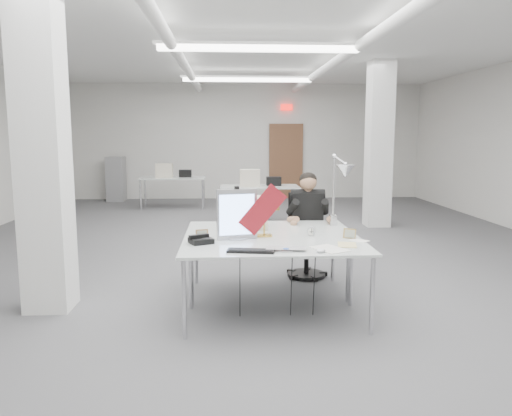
{
  "coord_description": "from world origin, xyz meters",
  "views": [
    {
      "loc": [
        -0.45,
        -7.13,
        1.8
      ],
      "look_at": [
        -0.16,
        -2.0,
        1.04
      ],
      "focal_mm": 35.0,
      "sensor_mm": 36.0,
      "label": 1
    }
  ],
  "objects": [
    {
      "name": "paper_stack_a",
      "position": [
        0.48,
        -2.7,
        0.76
      ],
      "size": [
        0.37,
        0.41,
        0.01
      ],
      "primitive_type": "cube",
      "rotation": [
        0.0,
        0.0,
        0.49
      ],
      "color": "silver",
      "rests_on": "desk_main"
    },
    {
      "name": "room_shell",
      "position": [
        0.04,
        0.13,
        1.69
      ],
      "size": [
        10.04,
        14.04,
        3.24
      ],
      "color": "#4C4C4F",
      "rests_on": "ground"
    },
    {
      "name": "bankers_lamp",
      "position": [
        -0.08,
        -2.08,
        0.93
      ],
      "size": [
        0.33,
        0.2,
        0.35
      ],
      "primitive_type": null,
      "rotation": [
        0.0,
        0.0,
        0.25
      ],
      "color": "#BD8C3B",
      "rests_on": "desk_main"
    },
    {
      "name": "laptop",
      "position": [
        0.07,
        -2.78,
        0.77
      ],
      "size": [
        0.39,
        0.27,
        0.03
      ],
      "primitive_type": "imported",
      "rotation": [
        0.0,
        0.0,
        -0.11
      ],
      "color": "#B2B2B7",
      "rests_on": "desk_main"
    },
    {
      "name": "paper_stack_b",
      "position": [
        0.68,
        -2.54,
        0.76
      ],
      "size": [
        0.22,
        0.27,
        0.01
      ],
      "primitive_type": "cube",
      "rotation": [
        0.0,
        0.0,
        -0.19
      ],
      "color": "#D3C37E",
      "rests_on": "desk_main"
    },
    {
      "name": "keyboard",
      "position": [
        -0.25,
        -2.77,
        0.77
      ],
      "size": [
        0.44,
        0.21,
        0.02
      ],
      "primitive_type": "cube",
      "rotation": [
        0.0,
        0.0,
        -0.17
      ],
      "color": "black",
      "rests_on": "desk_main"
    },
    {
      "name": "paper_stack_c",
      "position": [
        0.85,
        -2.36,
        0.76
      ],
      "size": [
        0.21,
        0.22,
        0.01
      ],
      "primitive_type": "cube",
      "rotation": [
        0.0,
        0.0,
        -0.85
      ],
      "color": "white",
      "rests_on": "desk_main"
    },
    {
      "name": "desk_second",
      "position": [
        0.0,
        -1.6,
        0.74
      ],
      "size": [
        1.8,
        0.9,
        0.02
      ],
      "primitive_type": "cube",
      "color": "silver",
      "rests_on": "room_shell"
    },
    {
      "name": "seated_person",
      "position": [
        0.54,
        -1.05,
        0.9
      ],
      "size": [
        0.52,
        0.63,
        0.89
      ],
      "primitive_type": null,
      "rotation": [
        0.0,
        0.0,
        -0.08
      ],
      "color": "black",
      "rests_on": "office_chair"
    },
    {
      "name": "beige_monitor",
      "position": [
        -0.21,
        -1.62,
        0.93
      ],
      "size": [
        0.39,
        0.37,
        0.35
      ],
      "primitive_type": "cube",
      "rotation": [
        0.0,
        0.0,
        0.04
      ],
      "color": "beige",
      "rests_on": "desk_second"
    },
    {
      "name": "picture_frame_left",
      "position": [
        -0.71,
        -2.18,
        0.81
      ],
      "size": [
        0.13,
        0.07,
        0.1
      ],
      "primitive_type": "cube",
      "rotation": [
        -0.21,
        0.0,
        0.3
      ],
      "color": "#9C6E43",
      "rests_on": "desk_main"
    },
    {
      "name": "desk_phone",
      "position": [
        -0.71,
        -2.38,
        0.78
      ],
      "size": [
        0.27,
        0.26,
        0.05
      ],
      "primitive_type": "cube",
      "rotation": [
        0.0,
        0.0,
        0.42
      ],
      "color": "black",
      "rests_on": "desk_main"
    },
    {
      "name": "monitor",
      "position": [
        -0.36,
        -2.21,
        1.01
      ],
      "size": [
        0.41,
        0.13,
        0.51
      ],
      "primitive_type": "cube",
      "rotation": [
        0.0,
        0.0,
        0.22
      ],
      "color": "#A5A4A9",
      "rests_on": "desk_main"
    },
    {
      "name": "office_chair",
      "position": [
        0.54,
        -1.0,
        0.54
      ],
      "size": [
        0.57,
        0.57,
        1.08
      ],
      "primitive_type": null,
      "rotation": [
        0.0,
        0.0,
        -0.08
      ],
      "color": "black",
      "rests_on": "room_shell"
    },
    {
      "name": "bg_desk_a",
      "position": [
        0.2,
        3.0,
        0.74
      ],
      "size": [
        1.6,
        0.8,
        0.02
      ],
      "primitive_type": "cube",
      "color": "silver",
      "rests_on": "room_shell"
    },
    {
      "name": "filing_cabinet",
      "position": [
        -3.5,
        6.65,
        0.6
      ],
      "size": [
        0.45,
        0.55,
        1.2
      ],
      "primitive_type": "cube",
      "color": "gray",
      "rests_on": "room_shell"
    },
    {
      "name": "picture_frame_right",
      "position": [
        0.78,
        -2.24,
        0.81
      ],
      "size": [
        0.13,
        0.09,
        0.1
      ],
      "primitive_type": "cube",
      "rotation": [
        -0.21,
        0.0,
        -0.52
      ],
      "color": "#A38346",
      "rests_on": "desk_main"
    },
    {
      "name": "bg_desk_b",
      "position": [
        -1.8,
        5.2,
        0.74
      ],
      "size": [
        1.6,
        0.8,
        0.02
      ],
      "primitive_type": "cube",
      "color": "silver",
      "rests_on": "room_shell"
    },
    {
      "name": "mouse",
      "position": [
        0.38,
        -2.84,
        0.77
      ],
      "size": [
        0.1,
        0.08,
        0.04
      ],
      "primitive_type": "ellipsoid",
      "rotation": [
        0.0,
        0.0,
        0.33
      ],
      "color": "silver",
      "rests_on": "desk_main"
    },
    {
      "name": "pennant",
      "position": [
        -0.1,
        -2.24,
        1.06
      ],
      "size": [
        0.49,
        0.02,
        0.53
      ],
      "primitive_type": "cube",
      "rotation": [
        0.0,
        -0.87,
        -0.01
      ],
      "color": "maroon",
      "rests_on": "monitor"
    },
    {
      "name": "architect_lamp",
      "position": [
        0.77,
        -1.72,
        1.16
      ],
      "size": [
        0.39,
        0.67,
        0.81
      ],
      "primitive_type": null,
      "rotation": [
        0.0,
        0.0,
        -0.3
      ],
      "color": "#B0B0B4",
      "rests_on": "desk_second"
    },
    {
      "name": "desk_clock",
      "position": [
        0.42,
        -2.08,
        0.81
      ],
      "size": [
        0.1,
        0.06,
        0.09
      ],
      "primitive_type": "cylinder",
      "rotation": [
        1.57,
        0.0,
        -0.32
      ],
      "color": "#B8B9BD",
      "rests_on": "desk_main"
    },
    {
      "name": "desk_main",
      "position": [
        0.0,
        -2.5,
        0.74
      ],
      "size": [
        1.8,
        0.9,
        0.02
      ],
      "primitive_type": "cube",
      "color": "silver",
      "rests_on": "room_shell"
    }
  ]
}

